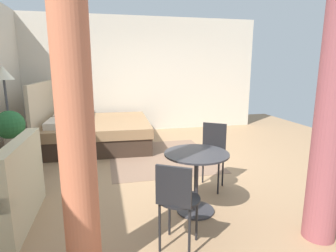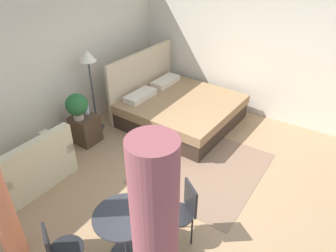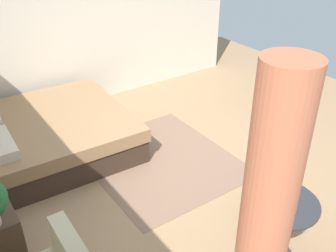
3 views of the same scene
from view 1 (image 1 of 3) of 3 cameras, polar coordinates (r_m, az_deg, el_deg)
name	(u,v)px [view 1 (image 1 of 3)]	position (r m, az deg, el deg)	size (l,w,h in m)	color
ground_plane	(169,163)	(4.92, 0.12, -7.50)	(8.36, 8.85, 0.02)	#9E7A56
wall_right	(144,75)	(7.28, -4.79, 10.24)	(0.12, 5.85, 2.82)	beige
area_rug	(161,157)	(5.21, -1.50, -6.23)	(2.08, 1.83, 0.01)	#7F604C
bed	(94,131)	(6.10, -14.77, -1.03)	(2.12, 2.19, 1.33)	#38281E
couch	(0,197)	(3.49, -30.85, -12.23)	(1.24, 0.73, 0.90)	beige
nightstand	(17,161)	(4.72, -28.21, -6.26)	(0.43, 0.45, 0.54)	#473323
potted_plant	(10,126)	(4.50, -29.30, 0.03)	(0.40, 0.40, 0.49)	tan
vase	(14,135)	(4.75, -28.66, -1.67)	(0.10, 0.10, 0.18)	silver
floor_lamp	(4,85)	(5.02, -30.12, 7.21)	(0.31, 0.31, 1.63)	#3F3F44
balcony_table	(196,171)	(3.21, 5.73, -8.96)	(0.72, 0.72, 0.70)	#2D2D33
cafe_chair_near_window	(177,197)	(2.53, 1.75, -14.17)	(0.53, 0.53, 0.83)	black
cafe_chair_near_couch	(212,149)	(3.89, 8.97, -4.69)	(0.56, 0.56, 0.87)	black
curtain_left	(333,107)	(2.91, 30.40, 3.32)	(0.30, 0.30, 2.56)	#994C51
curtain_right	(75,117)	(2.12, -18.26, 1.74)	(0.27, 0.27, 2.56)	#D1704C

